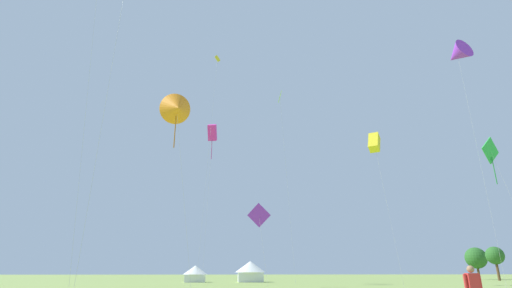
{
  "coord_description": "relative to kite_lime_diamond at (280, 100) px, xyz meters",
  "views": [
    {
      "loc": [
        -2.88,
        -4.26,
        1.55
      ],
      "look_at": [
        0.0,
        32.0,
        13.76
      ],
      "focal_mm": 26.66,
      "sensor_mm": 36.0,
      "label": 1
    }
  ],
  "objects": [
    {
      "name": "kite_lime_diamond",
      "position": [
        0.0,
        0.0,
        0.0
      ],
      "size": [
        1.67,
        2.13,
        27.46
      ],
      "color": "#99DB2D",
      "rests_on": "ground"
    },
    {
      "name": "kite_yellow_box",
      "position": [
        9.34,
        -10.63,
        -10.06
      ],
      "size": [
        2.07,
        3.17,
        17.04
      ],
      "color": "yellow",
      "rests_on": "ground"
    },
    {
      "name": "kite_green_diamond",
      "position": [
        19.62,
        -15.64,
        -12.52
      ],
      "size": [
        3.2,
        2.35,
        14.93
      ],
      "color": "green",
      "rests_on": "ground"
    },
    {
      "name": "kite_purple_delta",
      "position": [
        18.95,
        -14.38,
        -0.11
      ],
      "size": [
        3.25,
        3.34,
        27.22
      ],
      "color": "purple",
      "rests_on": "ground"
    },
    {
      "name": "kite_purple_diamond",
      "position": [
        -4.07,
        -9.51,
        -18.47
      ],
      "size": [
        2.54,
        2.05,
        8.69
      ],
      "color": "purple",
      "rests_on": "ground"
    },
    {
      "name": "kite_orange_delta",
      "position": [
        -11.86,
        -22.87,
        -11.87
      ],
      "size": [
        3.67,
        3.44,
        15.53
      ],
      "color": "orange",
      "rests_on": "ground"
    },
    {
      "name": "kite_magenta_box",
      "position": [
        -10.12,
        4.68,
        -3.77
      ],
      "size": [
        1.53,
        3.39,
        23.47
      ],
      "color": "#E02DA3",
      "rests_on": "ground"
    },
    {
      "name": "kite_yellow_diamond",
      "position": [
        -9.8,
        2.59,
        5.56
      ],
      "size": [
        2.08,
        2.23,
        34.84
      ],
      "color": "yellow",
      "rests_on": "ground"
    },
    {
      "name": "festival_tent_right",
      "position": [
        -12.07,
        9.85,
        -24.51
      ],
      "size": [
        3.69,
        3.69,
        2.4
      ],
      "color": "white",
      "rests_on": "ground"
    },
    {
      "name": "festival_tent_center",
      "position": [
        -3.72,
        9.85,
        -24.15
      ],
      "size": [
        4.69,
        4.69,
        3.05
      ],
      "color": "white",
      "rests_on": "ground"
    },
    {
      "name": "tree_distant_left",
      "position": [
        40.27,
        15.49,
        -21.66
      ],
      "size": [
        3.07,
        3.07,
        5.77
      ],
      "color": "brown",
      "rests_on": "ground"
    },
    {
      "name": "tree_distant_right",
      "position": [
        44.49,
        27.28,
        -21.67
      ],
      "size": [
        4.26,
        4.26,
        6.32
      ],
      "color": "brown",
      "rests_on": "ground"
    }
  ]
}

